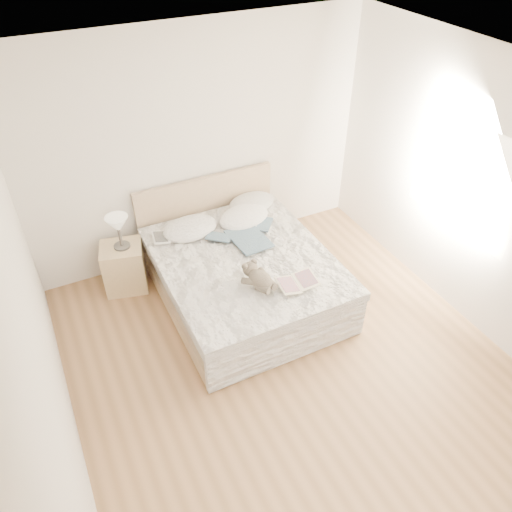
{
  "coord_description": "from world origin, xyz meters",
  "views": [
    {
      "loc": [
        -1.7,
        -2.61,
        3.84
      ],
      "look_at": [
        0.11,
        1.05,
        0.62
      ],
      "focal_mm": 35.0,
      "sensor_mm": 36.0,
      "label": 1
    }
  ],
  "objects_px": {
    "bed": "(242,274)",
    "table_lamp": "(118,226)",
    "nightstand": "(124,267)",
    "childrens_book": "(297,283)",
    "teddy_bear": "(260,285)",
    "photo_book": "(168,236)"
  },
  "relations": [
    {
      "from": "nightstand",
      "to": "childrens_book",
      "type": "distance_m",
      "value": 2.02
    },
    {
      "from": "bed",
      "to": "childrens_book",
      "type": "xyz_separation_m",
      "value": [
        0.28,
        -0.71,
        0.32
      ]
    },
    {
      "from": "bed",
      "to": "photo_book",
      "type": "relative_size",
      "value": 5.95
    },
    {
      "from": "table_lamp",
      "to": "teddy_bear",
      "type": "relative_size",
      "value": 1.08
    },
    {
      "from": "photo_book",
      "to": "childrens_book",
      "type": "bearing_deg",
      "value": -47.03
    },
    {
      "from": "bed",
      "to": "teddy_bear",
      "type": "distance_m",
      "value": 0.69
    },
    {
      "from": "table_lamp",
      "to": "photo_book",
      "type": "height_order",
      "value": "table_lamp"
    },
    {
      "from": "bed",
      "to": "childrens_book",
      "type": "bearing_deg",
      "value": -68.71
    },
    {
      "from": "photo_book",
      "to": "nightstand",
      "type": "bearing_deg",
      "value": 175.24
    },
    {
      "from": "teddy_bear",
      "to": "nightstand",
      "type": "bearing_deg",
      "value": 112.64
    },
    {
      "from": "nightstand",
      "to": "childrens_book",
      "type": "xyz_separation_m",
      "value": [
        1.39,
        -1.43,
        0.35
      ]
    },
    {
      "from": "bed",
      "to": "nightstand",
      "type": "relative_size",
      "value": 3.83
    },
    {
      "from": "table_lamp",
      "to": "teddy_bear",
      "type": "bearing_deg",
      "value": -52.15
    },
    {
      "from": "nightstand",
      "to": "teddy_bear",
      "type": "distance_m",
      "value": 1.72
    },
    {
      "from": "table_lamp",
      "to": "photo_book",
      "type": "bearing_deg",
      "value": -14.33
    },
    {
      "from": "bed",
      "to": "photo_book",
      "type": "distance_m",
      "value": 0.91
    },
    {
      "from": "nightstand",
      "to": "teddy_bear",
      "type": "bearing_deg",
      "value": -51.54
    },
    {
      "from": "photo_book",
      "to": "childrens_book",
      "type": "relative_size",
      "value": 0.88
    },
    {
      "from": "bed",
      "to": "table_lamp",
      "type": "relative_size",
      "value": 5.57
    },
    {
      "from": "photo_book",
      "to": "teddy_bear",
      "type": "xyz_separation_m",
      "value": [
        0.53,
        -1.19,
        0.02
      ]
    },
    {
      "from": "photo_book",
      "to": "teddy_bear",
      "type": "distance_m",
      "value": 1.3
    },
    {
      "from": "teddy_bear",
      "to": "table_lamp",
      "type": "bearing_deg",
      "value": 112.03
    }
  ]
}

